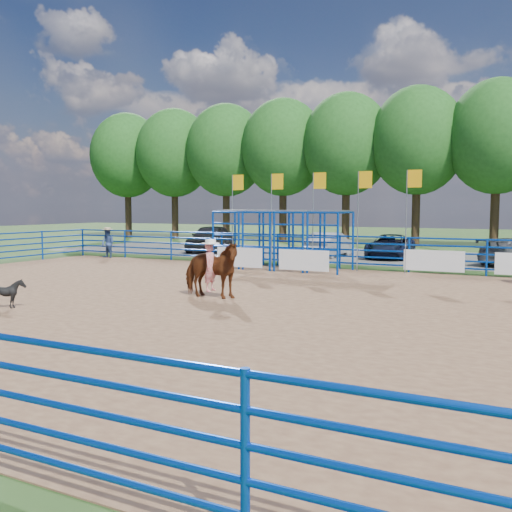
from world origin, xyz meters
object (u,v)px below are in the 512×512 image
Objects in this scene: horse_and_rider at (211,267)px; car_b at (329,244)px; spectator_cowboy at (108,243)px; car_c at (390,246)px; calf at (8,294)px; car_a at (210,238)px.

horse_and_rider reaches higher than car_b.
horse_and_rider reaches higher than spectator_cowboy.
horse_and_rider is 15.81m from car_c.
car_b reaches higher than calf.
car_a reaches higher than calf.
calf is at bearing -58.26° from spectator_cowboy.
horse_and_rider reaches higher than calf.
spectator_cowboy is 0.35× the size of car_c.
car_b is 0.90× the size of car_c.
car_a is (2.57, 6.17, -0.00)m from spectator_cowboy.
horse_and_rider is 0.61× the size of car_b.
car_b is at bearing 96.32° from horse_and_rider.
calf is 15.08m from spectator_cowboy.
car_c is at bearing 84.55° from horse_and_rider.
horse_and_rider reaches higher than car_c.
horse_and_rider is 17.65m from car_a.
car_c is at bearing -165.22° from car_b.
car_a is (-9.27, 15.01, -0.12)m from horse_and_rider.
car_b is at bearing 31.16° from spectator_cowboy.
spectator_cowboy is 0.33× the size of car_a.
car_b is (10.18, 6.16, -0.15)m from spectator_cowboy.
calf is (-3.91, -3.98, -0.53)m from horse_and_rider.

